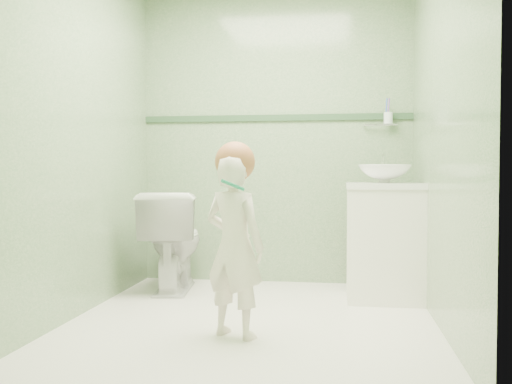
# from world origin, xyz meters

# --- Properties ---
(ground) EXTENTS (2.50, 2.50, 0.00)m
(ground) POSITION_xyz_m (0.00, 0.00, 0.00)
(ground) COLOR white
(ground) RESTS_ON ground
(room_shell) EXTENTS (2.50, 2.54, 2.40)m
(room_shell) POSITION_xyz_m (0.00, 0.00, 1.20)
(room_shell) COLOR gray
(room_shell) RESTS_ON ground
(trim_stripe) EXTENTS (2.20, 0.02, 0.05)m
(trim_stripe) POSITION_xyz_m (0.00, 1.24, 1.35)
(trim_stripe) COLOR #2F4F32
(trim_stripe) RESTS_ON room_shell
(vanity) EXTENTS (0.52, 0.50, 0.80)m
(vanity) POSITION_xyz_m (0.84, 0.70, 0.40)
(vanity) COLOR white
(vanity) RESTS_ON ground
(counter) EXTENTS (0.54, 0.52, 0.04)m
(counter) POSITION_xyz_m (0.84, 0.70, 0.81)
(counter) COLOR white
(counter) RESTS_ON vanity
(basin) EXTENTS (0.37, 0.37, 0.13)m
(basin) POSITION_xyz_m (0.84, 0.70, 0.89)
(basin) COLOR white
(basin) RESTS_ON counter
(faucet) EXTENTS (0.03, 0.13, 0.18)m
(faucet) POSITION_xyz_m (0.84, 0.89, 0.97)
(faucet) COLOR silver
(faucet) RESTS_ON counter
(cup_holder) EXTENTS (0.26, 0.07, 0.21)m
(cup_holder) POSITION_xyz_m (0.89, 1.18, 1.33)
(cup_holder) COLOR silver
(cup_holder) RESTS_ON room_shell
(toilet) EXTENTS (0.51, 0.79, 0.76)m
(toilet) POSITION_xyz_m (-0.74, 0.80, 0.38)
(toilet) COLOR white
(toilet) RESTS_ON ground
(toddler) EXTENTS (0.43, 0.37, 1.00)m
(toddler) POSITION_xyz_m (-0.05, -0.36, 0.50)
(toddler) COLOR silver
(toddler) RESTS_ON ground
(hair_cap) EXTENTS (0.22, 0.22, 0.22)m
(hair_cap) POSITION_xyz_m (-0.05, -0.34, 0.96)
(hair_cap) COLOR #AB613A
(hair_cap) RESTS_ON toddler
(teal_toothbrush) EXTENTS (0.12, 0.14, 0.08)m
(teal_toothbrush) POSITION_xyz_m (-0.03, -0.51, 0.84)
(teal_toothbrush) COLOR #157E57
(teal_toothbrush) RESTS_ON toddler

